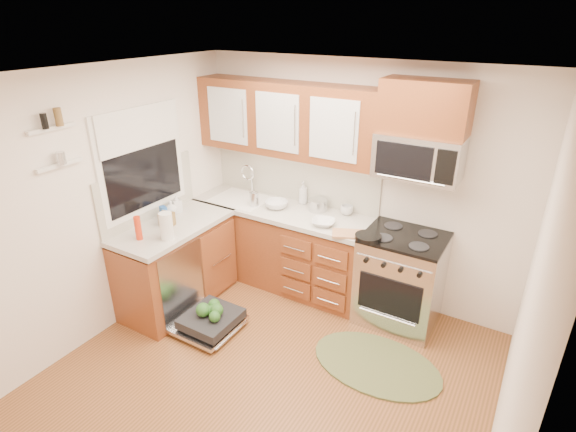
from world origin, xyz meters
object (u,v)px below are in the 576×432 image
Objects in this scene: bowl_b at (276,205)px; upper_cabinets at (286,119)px; microwave at (419,156)px; skillet at (368,237)px; cup at (347,210)px; stock_pot at (318,205)px; rug at (376,364)px; dishwasher at (208,321)px; bowl_a at (323,223)px; cutting_board at (348,234)px; paper_towel_roll at (166,226)px; range at (400,279)px; sink at (241,209)px.

upper_cabinets is at bearing 76.64° from bowl_b.
microwave is 3.09× the size of skillet.
cup reaches higher than skillet.
bowl_b is (-0.42, -0.18, -0.02)m from stock_pot.
bowl_b reaches higher than rug.
dishwasher is 1.66m from rug.
dishwasher is 1.50m from bowl_a.
cup is (-0.21, 0.43, 0.04)m from cutting_board.
rug is 1.58m from cup.
paper_towel_roll is at bearing -146.32° from cutting_board.
microwave reaches higher than cup.
paper_towel_roll reaches higher than rug.
rug is at bearing -51.29° from cup.
dishwasher is 5.30× the size of cup.
upper_cabinets is at bearing 68.13° from paper_towel_roll.
paper_towel_roll is at bearing -175.17° from dishwasher.
microwave is 0.65× the size of rug.
stock_pot is at bearing 170.57° from range.
upper_cabinets is 1.50m from skillet.
upper_cabinets is 1.42m from microwave.
bowl_b reaches higher than skillet.
stock_pot is at bearing 150.52° from skillet.
rug is 4.55× the size of bowl_b.
bowl_b is at bearing 0.15° from sink.
upper_cabinets is 3.31× the size of sink.
bowl_b reaches higher than range.
upper_cabinets is at bearing 16.45° from sink.
dishwasher is (0.39, -1.12, -0.70)m from sink.
upper_cabinets is 2.54m from rug.
rug is at bearing -43.37° from cutting_board.
rug is at bearing -31.23° from upper_cabinets.
bowl_b is 0.77m from cup.
skillet is 1.06× the size of bowl_a.
upper_cabinets reaches higher than range.
sink is 4.70× the size of cup.
cup is (-0.71, 0.22, 0.50)m from range.
skillet is (1.26, 0.88, 0.87)m from dishwasher.
skillet is (-0.28, -0.25, 0.50)m from range.
range is at bearing 9.82° from bowl_a.
paper_towel_roll is 1.85m from cup.
rug is at bearing -26.11° from bowl_b.
dishwasher is at bearing -143.73° from range.
range is 4.56× the size of stock_pot.
sink is 2.43× the size of bowl_b.
microwave is at bearing 39.07° from dishwasher.
upper_cabinets is 1.14m from cup.
bowl_b is (-1.44, -0.13, -0.74)m from microwave.
microwave is at bearing -1.02° from upper_cabinets.
range reaches higher than dishwasher.
paper_towel_roll reaches higher than range.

